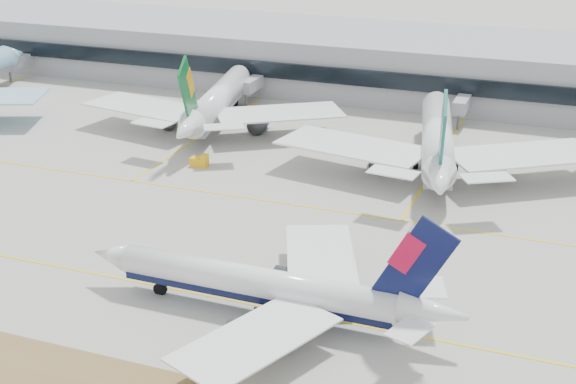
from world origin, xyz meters
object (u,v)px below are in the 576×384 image
at_px(widebody_cathay, 437,141).
at_px(terminal, 410,64).
at_px(taxiing_airliner, 270,287).
at_px(widebody_eva, 216,103).

distance_m(widebody_cathay, terminal, 61.27).
distance_m(taxiing_airliner, widebody_eva, 85.49).
xyz_separation_m(taxiing_airliner, terminal, (-8.98, 121.75, 3.17)).
bearing_deg(widebody_eva, terminal, -46.54).
xyz_separation_m(widebody_cathay, terminal, (-18.80, 58.29, 1.45)).
distance_m(widebody_eva, terminal, 58.85).
bearing_deg(widebody_cathay, terminal, 6.23).
height_order(taxiing_airliner, widebody_eva, widebody_eva).
height_order(widebody_cathay, terminal, widebody_cathay).
bearing_deg(widebody_cathay, widebody_eva, 67.27).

